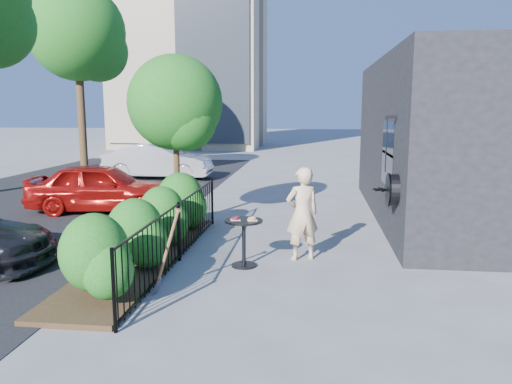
# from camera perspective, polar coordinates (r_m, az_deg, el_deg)

# --- Properties ---
(ground) EXTENTS (120.00, 120.00, 0.00)m
(ground) POSITION_cam_1_polar(r_m,az_deg,el_deg) (9.09, 0.54, -8.19)
(ground) COLOR gray
(ground) RESTS_ON ground
(shop_building) EXTENTS (6.22, 9.00, 4.00)m
(shop_building) POSITION_cam_1_polar(r_m,az_deg,el_deg) (13.90, 26.02, 5.41)
(shop_building) COLOR black
(shop_building) RESTS_ON ground
(fence) EXTENTS (0.05, 6.05, 1.10)m
(fence) POSITION_cam_1_polar(r_m,az_deg,el_deg) (9.21, -8.80, -4.44)
(fence) COLOR black
(fence) RESTS_ON ground
(planting_bed) EXTENTS (1.30, 6.00, 0.08)m
(planting_bed) POSITION_cam_1_polar(r_m,az_deg,el_deg) (9.55, -12.80, -7.29)
(planting_bed) COLOR #382616
(planting_bed) RESTS_ON ground
(shrubs) EXTENTS (1.10, 5.60, 1.24)m
(shrubs) POSITION_cam_1_polar(r_m,az_deg,el_deg) (9.45, -12.17, -3.32)
(shrubs) COLOR #155C18
(shrubs) RESTS_ON ground
(patio_tree) EXTENTS (2.20, 2.20, 3.94)m
(patio_tree) POSITION_cam_1_polar(r_m,az_deg,el_deg) (11.79, -8.97, 9.41)
(patio_tree) COLOR #3F2B19
(patio_tree) RESTS_ON ground
(street) EXTENTS (9.00, 30.00, 0.01)m
(street) POSITION_cam_1_polar(r_m,az_deg,el_deg) (14.32, -27.10, -2.64)
(street) COLOR black
(street) RESTS_ON ground
(street_tree_far) EXTENTS (4.40, 4.40, 8.28)m
(street_tree_far) POSITION_cam_1_polar(r_m,az_deg,el_deg) (25.24, -19.66, 16.17)
(street_tree_far) COLOR #3F2B19
(street_tree_far) RESTS_ON ground
(cafe_table) EXTENTS (0.67, 0.67, 0.90)m
(cafe_table) POSITION_cam_1_polar(r_m,az_deg,el_deg) (8.79, -1.40, -4.86)
(cafe_table) COLOR black
(cafe_table) RESTS_ON ground
(woman) EXTENTS (0.74, 0.62, 1.73)m
(woman) POSITION_cam_1_polar(r_m,az_deg,el_deg) (9.17, 5.32, -2.49)
(woman) COLOR beige
(woman) RESTS_ON ground
(shovel) EXTENTS (0.46, 0.18, 1.35)m
(shovel) POSITION_cam_1_polar(r_m,az_deg,el_deg) (7.62, -10.29, -7.20)
(shovel) COLOR brown
(shovel) RESTS_ON ground
(car_red) EXTENTS (4.07, 2.05, 1.33)m
(car_red) POSITION_cam_1_polar(r_m,az_deg,el_deg) (14.06, -17.17, 0.51)
(car_red) COLOR #A3110D
(car_red) RESTS_ON ground
(car_silver) EXTENTS (4.25, 1.52, 1.39)m
(car_silver) POSITION_cam_1_polar(r_m,az_deg,el_deg) (20.16, -11.13, 3.46)
(car_silver) COLOR #B5B4BA
(car_silver) RESTS_ON ground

